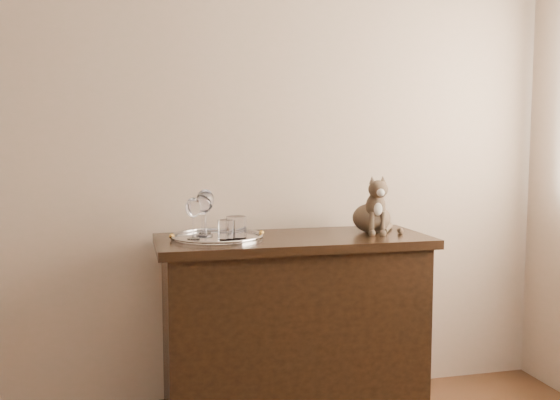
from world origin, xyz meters
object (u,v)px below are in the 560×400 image
(wine_glass_b, at_px, (205,214))
(cat, at_px, (372,204))
(wine_glass_a, at_px, (202,216))
(tumbler_b, at_px, (226,230))
(tray, at_px, (217,238))
(sideboard, at_px, (293,330))
(wine_glass_c, at_px, (193,218))
(wine_glass_d, at_px, (205,213))
(tumbler_a, at_px, (236,227))

(wine_glass_b, relative_size, cat, 0.66)
(wine_glass_b, bearing_deg, cat, -6.65)
(wine_glass_a, relative_size, tumbler_b, 2.11)
(tray, xyz_separation_m, wine_glass_b, (-0.04, 0.10, 0.09))
(tray, xyz_separation_m, cat, (0.72, 0.01, 0.13))
(sideboard, xyz_separation_m, tumbler_b, (-0.31, -0.06, 0.47))
(wine_glass_b, xyz_separation_m, cat, (0.76, -0.09, 0.04))
(tray, bearing_deg, tumbler_b, -73.25)
(wine_glass_c, distance_m, wine_glass_d, 0.10)
(wine_glass_d, bearing_deg, tumbler_a, -41.11)
(wine_glass_c, xyz_separation_m, tumbler_a, (0.18, -0.02, -0.04))
(tumbler_a, distance_m, cat, 0.66)
(wine_glass_c, bearing_deg, wine_glass_b, 65.41)
(wine_glass_a, height_order, wine_glass_b, wine_glass_a)
(wine_glass_d, xyz_separation_m, tumbler_a, (0.12, -0.10, -0.05))
(tumbler_b, bearing_deg, cat, 8.38)
(tumbler_b, xyz_separation_m, cat, (0.69, 0.10, 0.08))
(wine_glass_b, relative_size, wine_glass_d, 0.86)
(wine_glass_a, distance_m, wine_glass_d, 0.02)
(wine_glass_c, bearing_deg, tray, 20.88)
(sideboard, bearing_deg, wine_glass_d, 170.43)
(wine_glass_c, xyz_separation_m, cat, (0.83, 0.06, 0.04))
(wine_glass_a, height_order, cat, cat)
(wine_glass_d, relative_size, tumbler_b, 2.44)
(wine_glass_d, distance_m, tumbler_b, 0.16)
(wine_glass_a, xyz_separation_m, cat, (0.78, -0.03, 0.04))
(wine_glass_b, xyz_separation_m, wine_glass_d, (-0.00, -0.07, 0.01))
(wine_glass_c, bearing_deg, wine_glass_a, 60.57)
(sideboard, height_order, tray, tray)
(sideboard, xyz_separation_m, cat, (0.39, 0.04, 0.56))
(tumbler_b, bearing_deg, tumbler_a, 24.98)
(tray, xyz_separation_m, wine_glass_c, (-0.11, -0.04, 0.09))
(tumbler_a, bearing_deg, tumbler_b, -155.02)
(tray, xyz_separation_m, wine_glass_a, (-0.06, 0.04, 0.09))
(tumbler_a, bearing_deg, sideboard, 8.58)
(wine_glass_d, relative_size, cat, 0.77)
(wine_glass_d, xyz_separation_m, tumbler_b, (0.07, -0.12, -0.06))
(sideboard, xyz_separation_m, wine_glass_a, (-0.39, 0.07, 0.52))
(tray, relative_size, wine_glass_d, 1.95)
(tumbler_a, relative_size, tumbler_b, 1.14)
(sideboard, height_order, wine_glass_d, wine_glass_d)
(wine_glass_a, relative_size, wine_glass_d, 0.86)
(sideboard, height_order, cat, cat)
(wine_glass_a, height_order, wine_glass_c, same)
(wine_glass_a, height_order, tumbler_b, wine_glass_a)
(wine_glass_c, xyz_separation_m, tumbler_b, (0.13, -0.05, -0.05))
(tray, relative_size, cat, 1.50)
(sideboard, distance_m, wine_glass_d, 0.66)
(tumbler_b, bearing_deg, wine_glass_a, 123.91)
(tray, distance_m, wine_glass_a, 0.12)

